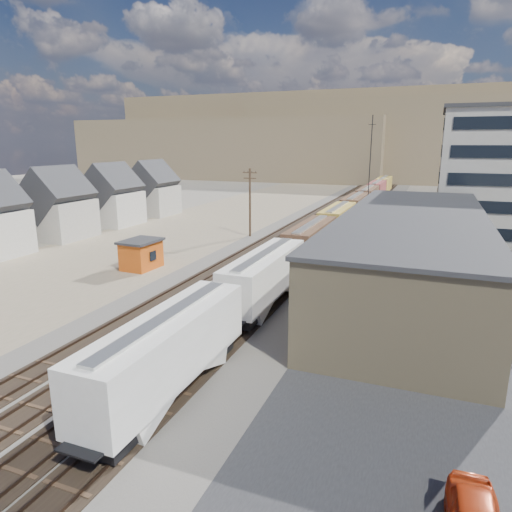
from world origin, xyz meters
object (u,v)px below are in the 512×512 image
(parked_car_silver, at_px, (510,343))
(freight_train, at_px, (347,212))
(utility_pole_north, at_px, (250,201))
(maintenance_shed, at_px, (141,254))

(parked_car_silver, bearing_deg, freight_train, 25.68)
(freight_train, relative_size, utility_pole_north, 11.97)
(freight_train, relative_size, parked_car_silver, 23.64)
(freight_train, height_order, parked_car_silver, freight_train)
(utility_pole_north, xyz_separation_m, maintenance_shed, (-4.57, -20.75, -3.62))
(parked_car_silver, bearing_deg, maintenance_shed, 77.33)
(freight_train, distance_m, maintenance_shed, 35.96)
(utility_pole_north, bearing_deg, freight_train, 41.76)
(utility_pole_north, height_order, parked_car_silver, utility_pole_north)
(utility_pole_north, bearing_deg, maintenance_shed, -102.42)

